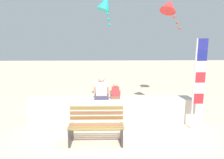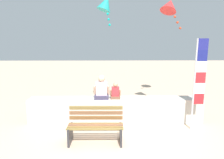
{
  "view_description": "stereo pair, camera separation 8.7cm",
  "coord_description": "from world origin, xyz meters",
  "px_view_note": "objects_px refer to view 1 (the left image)",
  "views": [
    {
      "loc": [
        -0.28,
        -5.24,
        2.63
      ],
      "look_at": [
        -0.11,
        1.14,
        1.37
      ],
      "focal_mm": 33.53,
      "sensor_mm": 36.0,
      "label": 1
    },
    {
      "loc": [
        -0.19,
        -5.24,
        2.63
      ],
      "look_at": [
        -0.11,
        1.14,
        1.37
      ],
      "focal_mm": 33.53,
      "sensor_mm": 36.0,
      "label": 2
    }
  ],
  "objects_px": {
    "park_bench": "(96,127)",
    "flag_banner": "(198,78)",
    "kite_red": "(169,6)",
    "person_child": "(115,92)",
    "person_adult": "(102,89)",
    "kite_teal": "(105,4)"
  },
  "relations": [
    {
      "from": "person_adult",
      "to": "flag_banner",
      "type": "bearing_deg",
      "value": -11.88
    },
    {
      "from": "person_adult",
      "to": "person_child",
      "type": "xyz_separation_m",
      "value": [
        0.43,
        0.0,
        -0.09
      ]
    },
    {
      "from": "park_bench",
      "to": "kite_red",
      "type": "height_order",
      "value": "kite_red"
    },
    {
      "from": "park_bench",
      "to": "flag_banner",
      "type": "height_order",
      "value": "flag_banner"
    },
    {
      "from": "person_adult",
      "to": "kite_red",
      "type": "bearing_deg",
      "value": 17.56
    },
    {
      "from": "person_adult",
      "to": "person_child",
      "type": "bearing_deg",
      "value": 0.04
    },
    {
      "from": "park_bench",
      "to": "person_adult",
      "type": "relative_size",
      "value": 1.89
    },
    {
      "from": "park_bench",
      "to": "kite_red",
      "type": "distance_m",
      "value": 4.46
    },
    {
      "from": "park_bench",
      "to": "kite_red",
      "type": "bearing_deg",
      "value": 40.9
    },
    {
      "from": "person_child",
      "to": "flag_banner",
      "type": "distance_m",
      "value": 2.45
    },
    {
      "from": "person_adult",
      "to": "flag_banner",
      "type": "relative_size",
      "value": 0.28
    },
    {
      "from": "kite_teal",
      "to": "flag_banner",
      "type": "bearing_deg",
      "value": -31.22
    },
    {
      "from": "kite_teal",
      "to": "person_child",
      "type": "bearing_deg",
      "value": -73.32
    },
    {
      "from": "park_bench",
      "to": "person_adult",
      "type": "distance_m",
      "value": 1.46
    },
    {
      "from": "park_bench",
      "to": "kite_teal",
      "type": "relative_size",
      "value": 1.33
    },
    {
      "from": "person_adult",
      "to": "kite_red",
      "type": "relative_size",
      "value": 0.71
    },
    {
      "from": "flag_banner",
      "to": "park_bench",
      "type": "bearing_deg",
      "value": -165.8
    },
    {
      "from": "park_bench",
      "to": "person_child",
      "type": "bearing_deg",
      "value": 67.33
    },
    {
      "from": "park_bench",
      "to": "kite_teal",
      "type": "distance_m",
      "value": 4.09
    },
    {
      "from": "person_child",
      "to": "kite_teal",
      "type": "bearing_deg",
      "value": 106.68
    },
    {
      "from": "park_bench",
      "to": "flag_banner",
      "type": "xyz_separation_m",
      "value": [
        2.86,
        0.72,
        1.13
      ]
    },
    {
      "from": "person_adult",
      "to": "kite_teal",
      "type": "bearing_deg",
      "value": 82.68
    }
  ]
}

